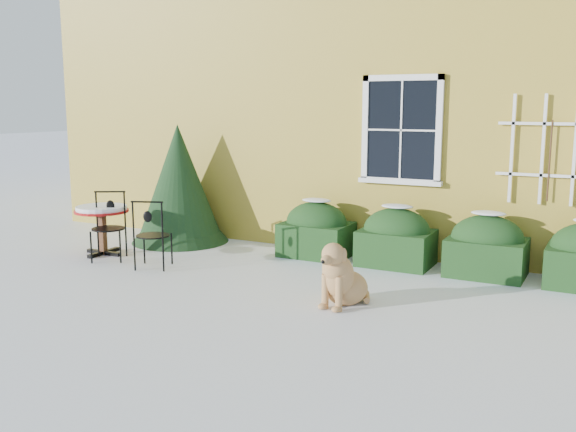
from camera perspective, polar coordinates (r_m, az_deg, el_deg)
The scene contains 8 objects.
ground at distance 7.84m, azimuth -3.39°, elevation -7.62°, with size 80.00×80.00×0.00m, color white.
house at distance 13.98m, azimuth 11.70°, elevation 13.24°, with size 12.40×8.40×6.40m.
hedge_row at distance 9.43m, azimuth 13.36°, elevation -2.33°, with size 4.95×0.80×0.91m.
evergreen_shrub at distance 11.20m, azimuth -9.64°, elevation 1.86°, with size 1.67×1.67×2.03m.
bistro_table at distance 10.51m, azimuth -16.23°, elevation 0.16°, with size 0.84×0.84×0.78m.
patio_chair_near at distance 9.48m, azimuth -12.01°, elevation -1.57°, with size 0.58×0.58×1.01m.
patio_chair_far at distance 10.19m, azimuth -15.64°, elevation -0.86°, with size 0.63×0.62×1.04m.
dog at distance 7.62m, azimuth 4.72°, elevation -5.60°, with size 0.59×0.88×0.81m.
Camera 1 is at (3.84, -6.41, 2.36)m, focal length 40.00 mm.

